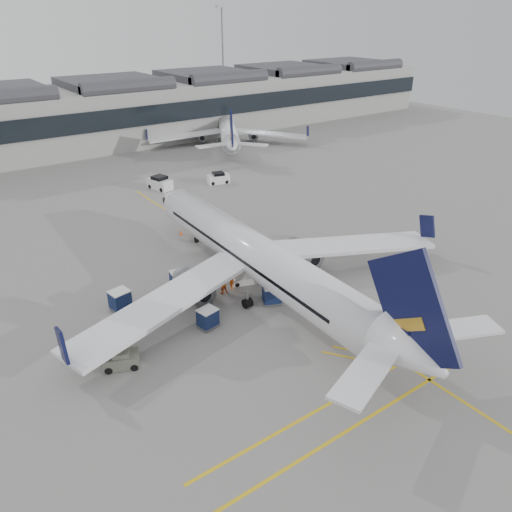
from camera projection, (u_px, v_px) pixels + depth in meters
ground at (223, 345)px, 40.43m from camera, size 220.00×220.00×0.00m
terminal at (9, 123)px, 90.03m from camera, size 200.00×20.45×12.40m
apron_markings at (252, 266)px, 52.95m from camera, size 0.25×60.00×0.01m
airliner_main at (260, 259)px, 46.91m from camera, size 39.43×43.13×11.46m
airliner_far at (228, 130)px, 100.01m from camera, size 28.66×31.62×9.39m
belt_loader at (248, 277)px, 49.61m from camera, size 4.84×2.86×1.92m
baggage_cart_a at (272, 294)px, 45.77m from camera, size 2.12×1.96×1.80m
baggage_cart_b at (179, 279)px, 48.45m from camera, size 1.79×1.54×1.73m
baggage_cart_c at (208, 318)px, 42.33m from camera, size 1.87×1.64×1.73m
baggage_cart_d at (120, 299)px, 44.81m from camera, size 2.02×1.76×1.90m
ramp_agent_a at (232, 280)px, 48.18m from camera, size 0.80×0.86×1.97m
ramp_agent_b at (222, 284)px, 47.38m from camera, size 1.02×0.82×2.00m
pushback_tug at (121, 359)px, 37.71m from camera, size 3.01×2.50×1.45m
safety_cone_nose at (181, 232)px, 60.20m from camera, size 0.39×0.39×0.54m
safety_cone_engine at (328, 278)px, 49.91m from camera, size 0.37×0.37×0.51m
service_van_mid at (160, 183)px, 75.35m from camera, size 2.91×4.28×2.01m
service_van_right at (218, 178)px, 77.91m from camera, size 3.69×2.52×1.73m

